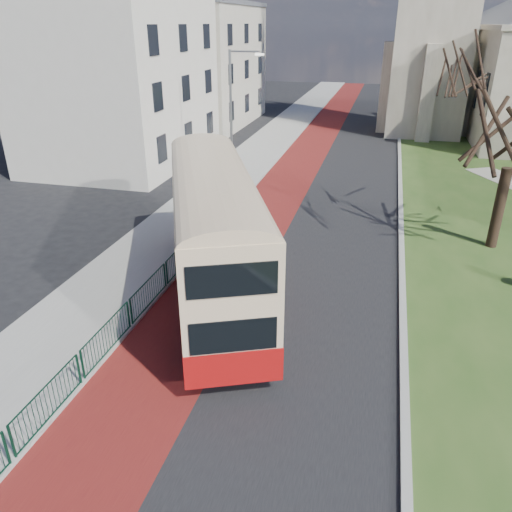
% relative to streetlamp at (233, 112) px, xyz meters
% --- Properties ---
extents(ground, '(160.00, 160.00, 0.00)m').
position_rel_streetlamp_xyz_m(ground, '(4.35, -18.00, -4.59)').
color(ground, black).
rests_on(ground, ground).
extents(road_carriageway, '(9.00, 120.00, 0.01)m').
position_rel_streetlamp_xyz_m(road_carriageway, '(5.85, 2.00, -4.59)').
color(road_carriageway, black).
rests_on(road_carriageway, ground).
extents(bus_lane, '(3.40, 120.00, 0.01)m').
position_rel_streetlamp_xyz_m(bus_lane, '(3.15, 2.00, -4.59)').
color(bus_lane, '#591414').
rests_on(bus_lane, ground).
extents(pavement_west, '(4.00, 120.00, 0.12)m').
position_rel_streetlamp_xyz_m(pavement_west, '(-0.65, 2.00, -4.53)').
color(pavement_west, gray).
rests_on(pavement_west, ground).
extents(kerb_west, '(0.25, 120.00, 0.13)m').
position_rel_streetlamp_xyz_m(kerb_west, '(1.35, 2.00, -4.53)').
color(kerb_west, '#999993').
rests_on(kerb_west, ground).
extents(kerb_east, '(0.25, 80.00, 0.13)m').
position_rel_streetlamp_xyz_m(kerb_east, '(10.45, 4.00, -4.53)').
color(kerb_east, '#999993').
rests_on(kerb_east, ground).
extents(pedestrian_railing, '(0.07, 24.00, 1.12)m').
position_rel_streetlamp_xyz_m(pedestrian_railing, '(1.40, -14.00, -4.04)').
color(pedestrian_railing, '#0B3422').
rests_on(pedestrian_railing, ground).
extents(street_block_near, '(10.30, 14.30, 13.00)m').
position_rel_streetlamp_xyz_m(street_block_near, '(-9.65, 4.00, 1.92)').
color(street_block_near, beige).
rests_on(street_block_near, ground).
extents(street_block_far, '(10.30, 16.30, 11.50)m').
position_rel_streetlamp_xyz_m(street_block_far, '(-9.65, 20.00, 1.17)').
color(street_block_far, '#BAB19D').
rests_on(street_block_far, ground).
extents(streetlamp, '(2.13, 0.18, 8.00)m').
position_rel_streetlamp_xyz_m(streetlamp, '(0.00, 0.00, 0.00)').
color(streetlamp, gray).
rests_on(streetlamp, pavement_west).
extents(bus, '(7.13, 11.78, 4.88)m').
position_rel_streetlamp_xyz_m(bus, '(3.55, -14.33, -1.81)').
color(bus, '#980E0E').
rests_on(bus, ground).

